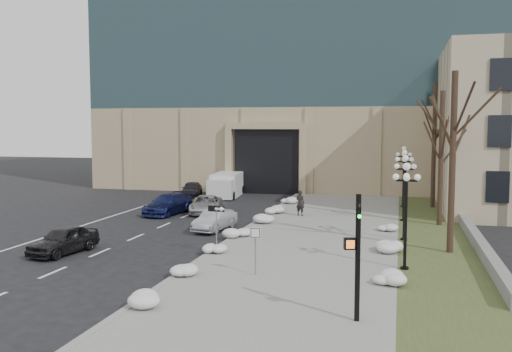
{
  "coord_description": "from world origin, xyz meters",
  "views": [
    {
      "loc": [
        7.99,
        -19.32,
        6.4
      ],
      "look_at": [
        0.1,
        11.88,
        3.5
      ],
      "focal_mm": 40.0,
      "sensor_mm": 36.0,
      "label": 1
    }
  ],
  "objects_px": {
    "box_truck": "(226,185)",
    "traffic_signal": "(356,260)",
    "car_d": "(206,205)",
    "lamppost_a": "(406,202)",
    "car_c": "(168,204)",
    "lamppost_d": "(404,168)",
    "one_way_sign": "(219,214)",
    "car_e": "(192,189)",
    "pedestrian": "(300,203)",
    "car_b": "(215,220)",
    "lamppost_c": "(404,176)",
    "lamppost_b": "(405,186)",
    "keep_sign": "(255,241)",
    "car_a": "(63,240)"
  },
  "relations": [
    {
      "from": "car_a",
      "to": "car_e",
      "type": "xyz_separation_m",
      "value": [
        -1.9,
        23.03,
        -0.01
      ]
    },
    {
      "from": "car_e",
      "to": "lamppost_b",
      "type": "height_order",
      "value": "lamppost_b"
    },
    {
      "from": "car_a",
      "to": "lamppost_a",
      "type": "relative_size",
      "value": 0.84
    },
    {
      "from": "pedestrian",
      "to": "lamppost_b",
      "type": "xyz_separation_m",
      "value": [
        6.92,
        -6.83,
        2.07
      ]
    },
    {
      "from": "car_e",
      "to": "pedestrian",
      "type": "bearing_deg",
      "value": -49.98
    },
    {
      "from": "lamppost_d",
      "to": "pedestrian",
      "type": "bearing_deg",
      "value": -138.29
    },
    {
      "from": "car_e",
      "to": "box_truck",
      "type": "xyz_separation_m",
      "value": [
        3.02,
        0.76,
        0.33
      ]
    },
    {
      "from": "box_truck",
      "to": "lamppost_b",
      "type": "height_order",
      "value": "lamppost_b"
    },
    {
      "from": "car_b",
      "to": "lamppost_d",
      "type": "relative_size",
      "value": 0.81
    },
    {
      "from": "traffic_signal",
      "to": "lamppost_d",
      "type": "height_order",
      "value": "lamppost_d"
    },
    {
      "from": "box_truck",
      "to": "one_way_sign",
      "type": "xyz_separation_m",
      "value": [
        6.43,
        -21.99,
        0.99
      ]
    },
    {
      "from": "lamppost_a",
      "to": "car_c",
      "type": "bearing_deg",
      "value": 142.82
    },
    {
      "from": "lamppost_c",
      "to": "one_way_sign",
      "type": "bearing_deg",
      "value": -127.01
    },
    {
      "from": "car_e",
      "to": "lamppost_d",
      "type": "distance_m",
      "value": 18.73
    },
    {
      "from": "car_c",
      "to": "lamppost_b",
      "type": "xyz_separation_m",
      "value": [
        16.36,
        -5.91,
        2.36
      ]
    },
    {
      "from": "box_truck",
      "to": "lamppost_c",
      "type": "distance_m",
      "value": 18.51
    },
    {
      "from": "car_c",
      "to": "lamppost_d",
      "type": "relative_size",
      "value": 1.04
    },
    {
      "from": "keep_sign",
      "to": "lamppost_c",
      "type": "relative_size",
      "value": 0.45
    },
    {
      "from": "box_truck",
      "to": "pedestrian",
      "type": "bearing_deg",
      "value": -55.49
    },
    {
      "from": "car_e",
      "to": "box_truck",
      "type": "bearing_deg",
      "value": 2.65
    },
    {
      "from": "traffic_signal",
      "to": "lamppost_c",
      "type": "distance_m",
      "value": 20.35
    },
    {
      "from": "lamppost_a",
      "to": "lamppost_d",
      "type": "relative_size",
      "value": 1.0
    },
    {
      "from": "car_d",
      "to": "pedestrian",
      "type": "distance_m",
      "value": 6.93
    },
    {
      "from": "lamppost_b",
      "to": "keep_sign",
      "type": "bearing_deg",
      "value": -123.78
    },
    {
      "from": "pedestrian",
      "to": "traffic_signal",
      "type": "bearing_deg",
      "value": 123.95
    },
    {
      "from": "keep_sign",
      "to": "lamppost_c",
      "type": "height_order",
      "value": "lamppost_c"
    },
    {
      "from": "traffic_signal",
      "to": "lamppost_b",
      "type": "distance_m",
      "value": 13.89
    },
    {
      "from": "car_d",
      "to": "lamppost_a",
      "type": "bearing_deg",
      "value": -57.21
    },
    {
      "from": "car_b",
      "to": "lamppost_c",
      "type": "bearing_deg",
      "value": 35.16
    },
    {
      "from": "lamppost_d",
      "to": "car_b",
      "type": "bearing_deg",
      "value": -131.96
    },
    {
      "from": "lamppost_c",
      "to": "car_b",
      "type": "bearing_deg",
      "value": -152.24
    },
    {
      "from": "car_a",
      "to": "lamppost_c",
      "type": "height_order",
      "value": "lamppost_c"
    },
    {
      "from": "car_e",
      "to": "one_way_sign",
      "type": "bearing_deg",
      "value": -77.47
    },
    {
      "from": "car_c",
      "to": "keep_sign",
      "type": "distance_m",
      "value": 18.2
    },
    {
      "from": "pedestrian",
      "to": "lamppost_d",
      "type": "height_order",
      "value": "lamppost_d"
    },
    {
      "from": "car_d",
      "to": "one_way_sign",
      "type": "xyz_separation_m",
      "value": [
        4.95,
        -12.24,
        1.35
      ]
    },
    {
      "from": "pedestrian",
      "to": "traffic_signal",
      "type": "relative_size",
      "value": 0.42
    },
    {
      "from": "car_a",
      "to": "car_c",
      "type": "distance_m",
      "value": 13.01
    },
    {
      "from": "one_way_sign",
      "to": "car_e",
      "type": "bearing_deg",
      "value": 116.86
    },
    {
      "from": "box_truck",
      "to": "one_way_sign",
      "type": "distance_m",
      "value": 22.93
    },
    {
      "from": "pedestrian",
      "to": "box_truck",
      "type": "bearing_deg",
      "value": -30.16
    },
    {
      "from": "box_truck",
      "to": "traffic_signal",
      "type": "height_order",
      "value": "traffic_signal"
    },
    {
      "from": "one_way_sign",
      "to": "traffic_signal",
      "type": "xyz_separation_m",
      "value": [
        7.33,
        -8.46,
        0.11
      ]
    },
    {
      "from": "car_b",
      "to": "car_a",
      "type": "bearing_deg",
      "value": -117.15
    },
    {
      "from": "lamppost_d",
      "to": "lamppost_b",
      "type": "bearing_deg",
      "value": -90.0
    },
    {
      "from": "box_truck",
      "to": "traffic_signal",
      "type": "distance_m",
      "value": 33.43
    },
    {
      "from": "car_a",
      "to": "box_truck",
      "type": "height_order",
      "value": "box_truck"
    },
    {
      "from": "car_c",
      "to": "traffic_signal",
      "type": "bearing_deg",
      "value": -45.74
    },
    {
      "from": "car_b",
      "to": "box_truck",
      "type": "relative_size",
      "value": 0.58
    },
    {
      "from": "car_b",
      "to": "pedestrian",
      "type": "bearing_deg",
      "value": 63.33
    }
  ]
}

